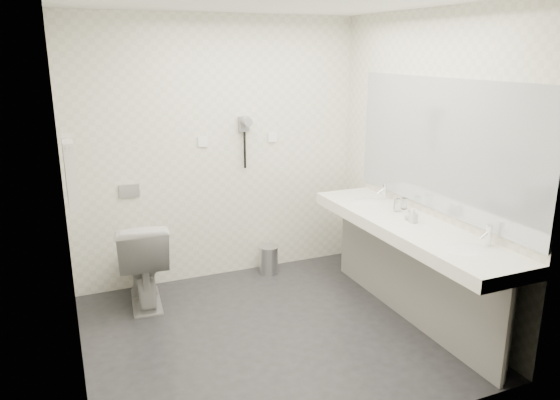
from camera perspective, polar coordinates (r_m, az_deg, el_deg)
name	(u,v)px	position (r m, az deg, el deg)	size (l,w,h in m)	color
floor	(270,333)	(4.39, -1.07, -14.04)	(2.80, 2.80, 0.00)	#242529
ceiling	(268,0)	(3.82, -1.28, 20.57)	(2.80, 2.80, 0.00)	white
wall_back	(218,151)	(5.12, -6.60, 5.20)	(2.80, 2.80, 0.00)	white
wall_front	(362,236)	(2.80, 8.78, -3.80)	(2.80, 2.80, 0.00)	white
wall_left	(65,201)	(3.66, -22.00, -0.14)	(2.60, 2.60, 0.00)	white
wall_right	(425,166)	(4.61, 15.24, 3.57)	(2.60, 2.60, 0.00)	white
vanity_counter	(409,228)	(4.41, 13.58, -2.92)	(0.55, 2.20, 0.10)	white
vanity_panel	(408,276)	(4.57, 13.50, -7.93)	(0.03, 2.15, 0.75)	gray
vanity_post_near	(507,335)	(3.90, 23.09, -13.16)	(0.06, 0.06, 0.75)	silver
vanity_post_far	(348,237)	(5.39, 7.26, -3.91)	(0.06, 0.06, 0.75)	silver
mirror	(441,146)	(4.41, 16.86, 5.57)	(0.02, 2.20, 1.05)	#B2BCC6
basin_near	(466,251)	(3.93, 19.21, -5.17)	(0.40, 0.31, 0.05)	white
basin_far	(366,203)	(4.91, 9.15, -0.34)	(0.40, 0.31, 0.05)	white
faucet_near	(489,235)	(4.03, 21.40, -3.51)	(0.04, 0.04, 0.15)	silver
faucet_far	(384,191)	(4.99, 11.10, 0.90)	(0.04, 0.04, 0.15)	silver
soap_bottle_a	(413,216)	(4.37, 14.07, -1.62)	(0.05, 0.05, 0.12)	silver
soap_bottle_b	(409,215)	(4.44, 13.57, -1.52)	(0.07, 0.07, 0.09)	silver
glass_left	(404,203)	(4.73, 13.13, -0.36)	(0.05, 0.05, 0.10)	silver
glass_right	(397,205)	(4.65, 12.42, -0.53)	(0.06, 0.06, 0.11)	silver
toilet	(142,261)	(4.87, -14.48, -6.35)	(0.44, 0.77, 0.78)	white
flush_plate	(129,191)	(5.01, -15.80, 0.94)	(0.18, 0.02, 0.12)	#B2B5BA
pedal_bin	(269,260)	(5.41, -1.22, -6.47)	(0.19, 0.19, 0.27)	#B2B5BA
bin_lid	(269,247)	(5.36, -1.23, -5.07)	(0.19, 0.19, 0.01)	#B2B5BA
towel_rail	(65,141)	(4.13, -21.95, 5.87)	(0.02, 0.02, 0.62)	silver
towel_near	(71,175)	(4.04, -21.43, 2.51)	(0.07, 0.24, 0.48)	silver
towel_far	(69,167)	(4.31, -21.58, 3.28)	(0.07, 0.24, 0.48)	silver
dryer_cradle	(244,124)	(5.13, -3.89, 8.11)	(0.10, 0.04, 0.14)	gray
dryer_barrel	(246,122)	(5.06, -3.63, 8.35)	(0.08, 0.08, 0.14)	gray
dryer_cord	(245,150)	(5.15, -3.78, 5.34)	(0.02, 0.02, 0.35)	black
switch_plate_a	(203,142)	(5.05, -8.24, 6.15)	(0.09, 0.02, 0.09)	white
switch_plate_b	(272,137)	(5.27, -0.82, 6.70)	(0.09, 0.02, 0.09)	white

